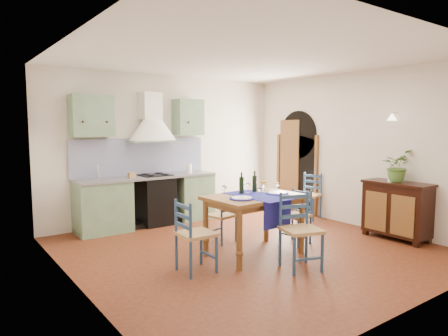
{
  "coord_description": "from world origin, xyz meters",
  "views": [
    {
      "loc": [
        -3.74,
        -4.49,
        1.83
      ],
      "look_at": [
        -0.25,
        0.3,
        1.2
      ],
      "focal_mm": 32.0,
      "sensor_mm": 36.0,
      "label": 1
    }
  ],
  "objects_px": {
    "sideboard": "(397,208)",
    "potted_plant": "(396,166)",
    "dining_table": "(255,202)",
    "chair_near": "(300,230)"
  },
  "relations": [
    {
      "from": "chair_near",
      "to": "potted_plant",
      "type": "relative_size",
      "value": 1.88
    },
    {
      "from": "dining_table",
      "to": "potted_plant",
      "type": "distance_m",
      "value": 2.52
    },
    {
      "from": "potted_plant",
      "to": "chair_near",
      "type": "bearing_deg",
      "value": -178.41
    },
    {
      "from": "sideboard",
      "to": "potted_plant",
      "type": "xyz_separation_m",
      "value": [
        0.01,
        0.05,
        0.69
      ]
    },
    {
      "from": "chair_near",
      "to": "sideboard",
      "type": "bearing_deg",
      "value": 0.44
    },
    {
      "from": "dining_table",
      "to": "chair_near",
      "type": "bearing_deg",
      "value": -83.42
    },
    {
      "from": "dining_table",
      "to": "potted_plant",
      "type": "height_order",
      "value": "potted_plant"
    },
    {
      "from": "dining_table",
      "to": "sideboard",
      "type": "xyz_separation_m",
      "value": [
        2.36,
        -0.76,
        -0.24
      ]
    },
    {
      "from": "chair_near",
      "to": "sideboard",
      "type": "relative_size",
      "value": 0.93
    },
    {
      "from": "dining_table",
      "to": "sideboard",
      "type": "bearing_deg",
      "value": -17.82
    }
  ]
}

